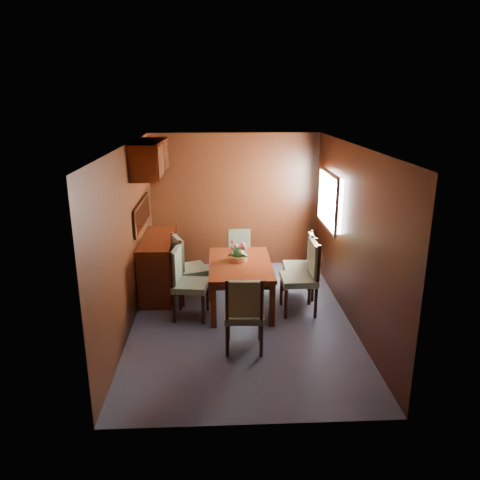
{
  "coord_description": "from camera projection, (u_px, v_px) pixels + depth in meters",
  "views": [
    {
      "loc": [
        -0.31,
        -5.99,
        3.0
      ],
      "look_at": [
        0.0,
        0.34,
        1.05
      ],
      "focal_mm": 35.0,
      "sensor_mm": 36.0,
      "label": 1
    }
  ],
  "objects": [
    {
      "name": "chair_left_far",
      "position": [
        186.0,
        265.0,
        7.03
      ],
      "size": [
        0.61,
        0.63,
        1.04
      ],
      "rotation": [
        0.0,
        0.0,
        -1.21
      ],
      "color": "black",
      "rests_on": "ground"
    },
    {
      "name": "chair_right_far",
      "position": [
        304.0,
        262.0,
        7.18
      ],
      "size": [
        0.48,
        0.5,
        1.01
      ],
      "rotation": [
        0.0,
        0.0,
        1.53
      ],
      "color": "black",
      "rests_on": "ground"
    },
    {
      "name": "chair_left_near",
      "position": [
        185.0,
        279.0,
        6.5
      ],
      "size": [
        0.52,
        0.54,
        1.03
      ],
      "rotation": [
        0.0,
        0.0,
        -1.69
      ],
      "color": "black",
      "rests_on": "ground"
    },
    {
      "name": "ground",
      "position": [
        241.0,
        318.0,
        6.61
      ],
      "size": [
        4.5,
        4.5,
        0.0
      ],
      "primitive_type": "plane",
      "color": "#3A3E4F",
      "rests_on": "ground"
    },
    {
      "name": "flower_centerpiece",
      "position": [
        238.0,
        252.0,
        6.85
      ],
      "size": [
        0.29,
        0.29,
        0.29
      ],
      "color": "#B76538",
      "rests_on": "dining_table"
    },
    {
      "name": "sideboard",
      "position": [
        159.0,
        265.0,
        7.38
      ],
      "size": [
        0.48,
        1.4,
        0.9
      ],
      "primitive_type": "cube",
      "color": "#381207",
      "rests_on": "ground"
    },
    {
      "name": "chair_right_near",
      "position": [
        305.0,
        273.0,
        6.65
      ],
      "size": [
        0.49,
        0.51,
        1.08
      ],
      "rotation": [
        0.0,
        0.0,
        1.58
      ],
      "color": "black",
      "rests_on": "ground"
    },
    {
      "name": "chair_foot",
      "position": [
        240.0,
        251.0,
        7.94
      ],
      "size": [
        0.43,
        0.42,
        0.86
      ],
      "rotation": [
        0.0,
        0.0,
        3.21
      ],
      "color": "black",
      "rests_on": "ground"
    },
    {
      "name": "dining_table",
      "position": [
        240.0,
        269.0,
        6.83
      ],
      "size": [
        0.91,
        1.45,
        0.68
      ],
      "rotation": [
        0.0,
        0.0,
        0.0
      ],
      "color": "#381207",
      "rests_on": "ground"
    },
    {
      "name": "room_shell",
      "position": [
        232.0,
        200.0,
        6.44
      ],
      "size": [
        3.06,
        4.52,
        2.41
      ],
      "color": "black",
      "rests_on": "ground"
    },
    {
      "name": "chair_head",
      "position": [
        244.0,
        310.0,
        5.59
      ],
      "size": [
        0.49,
        0.47,
        0.99
      ],
      "rotation": [
        0.0,
        0.0,
        -0.05
      ],
      "color": "black",
      "rests_on": "ground"
    }
  ]
}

